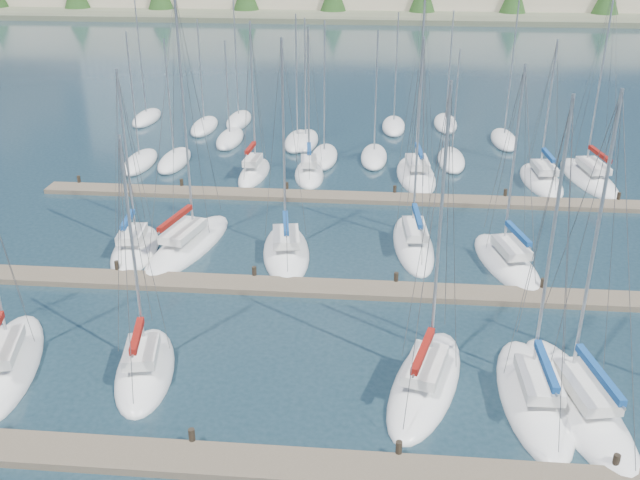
# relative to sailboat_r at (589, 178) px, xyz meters

# --- Properties ---
(ground) EXTENTS (400.00, 400.00, 0.00)m
(ground) POSITION_rel_sailboat_r_xyz_m (-19.16, 24.20, -0.19)
(ground) COLOR #213742
(ground) RESTS_ON ground
(dock_near) EXTENTS (44.00, 1.93, 1.10)m
(dock_near) POSITION_rel_sailboat_r_xyz_m (-19.16, -33.78, -0.03)
(dock_near) COLOR #6B5E4C
(dock_near) RESTS_ON ground
(dock_mid) EXTENTS (44.00, 1.93, 1.10)m
(dock_mid) POSITION_rel_sailboat_r_xyz_m (-19.16, -19.78, -0.03)
(dock_mid) COLOR #6B5E4C
(dock_mid) RESTS_ON ground
(dock_far) EXTENTS (44.00, 1.93, 1.10)m
(dock_far) POSITION_rel_sailboat_r_xyz_m (-19.16, -5.78, -0.03)
(dock_far) COLOR #6B5E4C
(dock_far) RESTS_ON ground
(sailboat_r) EXTENTS (4.14, 9.93, 15.50)m
(sailboat_r) POSITION_rel_sailboat_r_xyz_m (0.00, 0.00, 0.00)
(sailboat_r) COLOR white
(sailboat_r) RESTS_ON ground
(sailboat_i) EXTENTS (4.96, 10.30, 15.91)m
(sailboat_i) POSITION_rel_sailboat_r_xyz_m (-28.03, -15.02, 0.00)
(sailboat_i) COLOR white
(sailboat_i) RESTS_ON ground
(sailboat_d) EXTENTS (4.84, 9.04, 14.07)m
(sailboat_d) POSITION_rel_sailboat_r_xyz_m (-13.93, -28.09, -0.00)
(sailboat_d) COLOR white
(sailboat_d) RESTS_ON ground
(sailboat_b) EXTENTS (4.91, 9.27, 12.22)m
(sailboat_b) POSITION_rel_sailboat_r_xyz_m (-32.96, -28.42, -0.01)
(sailboat_b) COLOR white
(sailboat_b) RESTS_ON ground
(sailboat_n) EXTENTS (2.44, 6.92, 12.57)m
(sailboat_n) POSITION_rel_sailboat_r_xyz_m (-26.30, -1.17, 0.02)
(sailboat_n) COLOR white
(sailboat_n) RESTS_ON ground
(sailboat_h) EXTENTS (3.35, 7.12, 11.82)m
(sailboat_h) POSITION_rel_sailboat_r_xyz_m (-31.14, -15.86, -0.00)
(sailboat_h) COLOR white
(sailboat_h) RESTS_ON ground
(sailboat_j) EXTENTS (4.04, 8.41, 13.57)m
(sailboat_j) POSITION_rel_sailboat_r_xyz_m (-21.82, -15.37, -0.00)
(sailboat_j) COLOR white
(sailboat_j) RESTS_ON ground
(sailboat_c) EXTENTS (3.79, 7.21, 11.72)m
(sailboat_c) POSITION_rel_sailboat_r_xyz_m (-26.55, -28.24, -0.00)
(sailboat_c) COLOR white
(sailboat_c) RESTS_ON ground
(sailboat_k) EXTENTS (3.09, 9.01, 13.44)m
(sailboat_k) POSITION_rel_sailboat_r_xyz_m (-14.04, -13.50, 0.00)
(sailboat_k) COLOR white
(sailboat_k) RESTS_ON ground
(sailboat_q) EXTENTS (3.22, 7.98, 11.48)m
(sailboat_q) POSITION_rel_sailboat_r_xyz_m (-3.80, -0.87, -0.01)
(sailboat_q) COLOR white
(sailboat_q) RESTS_ON ground
(sailboat_p) EXTENTS (3.66, 9.02, 14.78)m
(sailboat_p) POSITION_rel_sailboat_r_xyz_m (-13.44, -0.41, -0.00)
(sailboat_p) COLOR white
(sailboat_p) RESTS_ON ground
(sailboat_f) EXTENTS (4.61, 10.32, 14.05)m
(sailboat_f) POSITION_rel_sailboat_r_xyz_m (-7.60, -28.93, -0.01)
(sailboat_f) COLOR white
(sailboat_f) RESTS_ON ground
(sailboat_l) EXTENTS (4.51, 8.56, 12.43)m
(sailboat_l) POSITION_rel_sailboat_r_xyz_m (-8.59, -15.68, -0.01)
(sailboat_l) COLOR white
(sailboat_l) RESTS_ON ground
(sailboat_e) EXTENTS (3.00, 8.78, 13.79)m
(sailboat_e) POSITION_rel_sailboat_r_xyz_m (-9.36, -28.69, -0.00)
(sailboat_e) COLOR white
(sailboat_e) RESTS_ON ground
(sailboat_o) EXTENTS (3.00, 6.52, 12.15)m
(sailboat_o) POSITION_rel_sailboat_r_xyz_m (-21.90, -1.00, 0.01)
(sailboat_o) COLOR white
(sailboat_o) RESTS_ON ground
(distant_boats) EXTENTS (36.93, 20.75, 13.30)m
(distant_boats) POSITION_rel_sailboat_r_xyz_m (-23.50, 7.97, 0.11)
(distant_boats) COLOR #9EA0A5
(distant_boats) RESTS_ON ground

